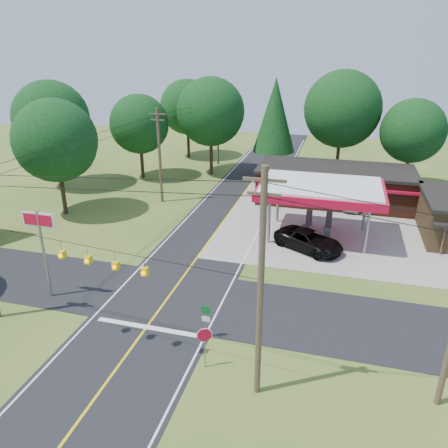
% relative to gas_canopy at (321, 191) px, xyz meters
% --- Properties ---
extents(ground, '(120.00, 120.00, 0.00)m').
position_rel_gas_canopy_xyz_m(ground, '(-9.00, -13.00, -4.27)').
color(ground, '#415E21').
rests_on(ground, ground).
extents(main_highway, '(8.00, 120.00, 0.02)m').
position_rel_gas_canopy_xyz_m(main_highway, '(-9.00, -13.00, -4.26)').
color(main_highway, black).
rests_on(main_highway, ground).
extents(cross_road, '(70.00, 7.00, 0.02)m').
position_rel_gas_canopy_xyz_m(cross_road, '(-9.00, -13.00, -4.25)').
color(cross_road, black).
rests_on(cross_road, ground).
extents(lane_center_yellow, '(0.15, 110.00, 0.00)m').
position_rel_gas_canopy_xyz_m(lane_center_yellow, '(-9.00, -13.00, -4.24)').
color(lane_center_yellow, yellow).
rests_on(lane_center_yellow, main_highway).
extents(gas_canopy, '(10.60, 7.40, 4.88)m').
position_rel_gas_canopy_xyz_m(gas_canopy, '(0.00, 0.00, 0.00)').
color(gas_canopy, gray).
rests_on(gas_canopy, ground).
extents(convenience_store, '(16.40, 7.55, 3.80)m').
position_rel_gas_canopy_xyz_m(convenience_store, '(1.00, 9.98, -2.35)').
color(convenience_store, '#502716').
rests_on(convenience_store, ground).
extents(utility_pole_near_right, '(1.80, 0.30, 11.50)m').
position_rel_gas_canopy_xyz_m(utility_pole_near_right, '(-1.50, -20.00, 1.69)').
color(utility_pole_near_right, '#473828').
rests_on(utility_pole_near_right, ground).
extents(utility_pole_far_left, '(1.80, 0.30, 10.00)m').
position_rel_gas_canopy_xyz_m(utility_pole_far_left, '(-17.00, 5.00, 0.93)').
color(utility_pole_far_left, '#473828').
rests_on(utility_pole_far_left, ground).
extents(utility_pole_north, '(0.30, 0.30, 9.50)m').
position_rel_gas_canopy_xyz_m(utility_pole_north, '(-15.50, 22.00, 0.48)').
color(utility_pole_north, '#473828').
rests_on(utility_pole_north, ground).
extents(overhead_beacons, '(17.04, 2.04, 1.03)m').
position_rel_gas_canopy_xyz_m(overhead_beacons, '(-10.00, -19.00, 1.95)').
color(overhead_beacons, black).
rests_on(overhead_beacons, ground).
extents(treeline_backdrop, '(70.27, 51.59, 13.30)m').
position_rel_gas_canopy_xyz_m(treeline_backdrop, '(-8.18, 11.01, 3.22)').
color(treeline_backdrop, '#332316').
rests_on(treeline_backdrop, ground).
extents(suv_car, '(8.01, 8.01, 1.63)m').
position_rel_gas_canopy_xyz_m(suv_car, '(-0.50, -3.00, -3.45)').
color(suv_car, black).
rests_on(suv_car, ground).
extents(sedan_car, '(4.12, 4.12, 1.35)m').
position_rel_gas_canopy_xyz_m(sedan_car, '(3.00, 8.00, -3.59)').
color(sedan_car, silver).
rests_on(sedan_car, ground).
extents(big_stop_sign, '(2.31, 0.18, 6.21)m').
position_rel_gas_canopy_xyz_m(big_stop_sign, '(-16.80, -15.01, 0.29)').
color(big_stop_sign, gray).
rests_on(big_stop_sign, ground).
extents(octagonal_stop_sign, '(0.80, 0.39, 2.49)m').
position_rel_gas_canopy_xyz_m(octagonal_stop_sign, '(-4.50, -19.01, -2.41)').
color(octagonal_stop_sign, gray).
rests_on(octagonal_stop_sign, ground).
extents(route_sign_post, '(0.51, 0.10, 2.48)m').
position_rel_gas_canopy_xyz_m(route_sign_post, '(-5.20, -16.59, -2.78)').
color(route_sign_post, gray).
rests_on(route_sign_post, ground).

